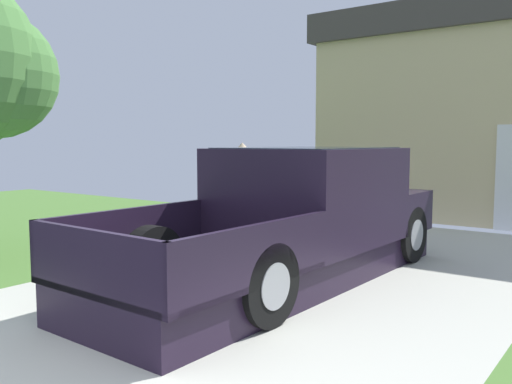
{
  "coord_description": "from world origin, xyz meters",
  "views": [
    {
      "loc": [
        3.47,
        -1.74,
        1.73
      ],
      "look_at": [
        -1.01,
        4.36,
        1.01
      ],
      "focal_mm": 37.72,
      "sensor_mm": 36.0,
      "label": 1
    }
  ],
  "objects_px": {
    "person_with_hat": "(242,189)",
    "handbag": "(222,241)",
    "wheeled_trash_bin": "(281,192)",
    "pickup_truck": "(300,218)"
  },
  "relations": [
    {
      "from": "person_with_hat",
      "to": "pickup_truck",
      "type": "bearing_deg",
      "value": 6.15
    },
    {
      "from": "pickup_truck",
      "to": "handbag",
      "type": "xyz_separation_m",
      "value": [
        -1.85,
        0.64,
        -0.6
      ]
    },
    {
      "from": "wheeled_trash_bin",
      "to": "pickup_truck",
      "type": "bearing_deg",
      "value": -53.92
    },
    {
      "from": "pickup_truck",
      "to": "wheeled_trash_bin",
      "type": "height_order",
      "value": "pickup_truck"
    },
    {
      "from": "pickup_truck",
      "to": "handbag",
      "type": "height_order",
      "value": "pickup_truck"
    },
    {
      "from": "pickup_truck",
      "to": "person_with_hat",
      "type": "xyz_separation_m",
      "value": [
        -1.63,
        0.89,
        0.23
      ]
    },
    {
      "from": "handbag",
      "to": "wheeled_trash_bin",
      "type": "distance_m",
      "value": 4.1
    },
    {
      "from": "person_with_hat",
      "to": "handbag",
      "type": "xyz_separation_m",
      "value": [
        -0.22,
        -0.26,
        -0.83
      ]
    },
    {
      "from": "pickup_truck",
      "to": "wheeled_trash_bin",
      "type": "bearing_deg",
      "value": 127.6
    },
    {
      "from": "pickup_truck",
      "to": "handbag",
      "type": "distance_m",
      "value": 2.05
    }
  ]
}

